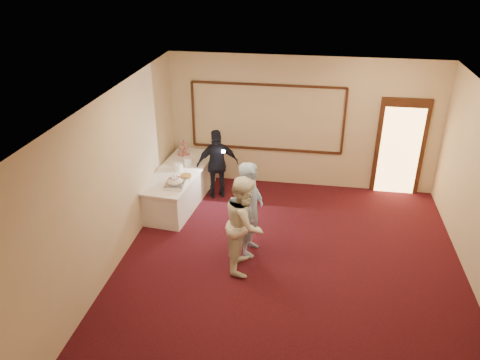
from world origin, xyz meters
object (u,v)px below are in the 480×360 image
Objects in this scene: plate_stack_a at (178,167)px; tart at (186,176)px; woman at (245,223)px; buffet_table at (180,186)px; guest at (217,164)px; pavlova_tray at (175,183)px; man at (251,209)px; cupcake_stand at (183,149)px; plate_stack_b at (188,161)px.

plate_stack_a is 0.39m from tart.
woman reaches higher than tart.
buffet_table is at bearing 92.72° from plate_stack_a.
buffet_table is 0.94m from guest.
pavlova_tray is 0.30× the size of man.
cupcake_stand reaches higher than buffet_table.
woman reaches higher than guest.
plate_stack_a is 0.11× the size of woman.
man is 0.45m from woman.
guest is (0.64, 0.10, -0.07)m from plate_stack_b.
buffet_table is 1.47× the size of woman.
plate_stack_a reaches higher than buffet_table.
woman is (1.49, -1.73, 0.07)m from tart.
plate_stack_b is at bearing 68.01° from buffet_table.
man reaches higher than tart.
pavlova_tray is at bearing -80.67° from cupcake_stand.
cupcake_stand is 0.86m from plate_stack_a.
plate_stack_b reaches higher than tart.
plate_stack_b is (0.12, 0.32, 0.00)m from plate_stack_a.
buffet_table is 0.98m from cupcake_stand.
cupcake_stand is 0.24× the size of woman.
buffet_table is at bearing 38.52° from woman.
buffet_table is 1.42× the size of man.
tart is at bearing 32.96° from guest.
woman is at bearing -179.93° from man.
buffet_table is 0.58m from tart.
guest reaches higher than plate_stack_b.
plate_stack_b is (0.12, 0.29, 0.47)m from buffet_table.
tart is (0.24, -0.30, -0.05)m from plate_stack_a.
plate_stack_a is at bearing 38.88° from woman.
plate_stack_a is 0.94× the size of plate_stack_b.
pavlova_tray is 1.85m from man.
guest reaches higher than tart.
man is at bearing -39.88° from tart.
plate_stack_b is at bearing 91.03° from pavlova_tray.
cupcake_stand is 0.23× the size of man.
cupcake_stand reaches higher than plate_stack_a.
woman is at bearing -49.48° from plate_stack_a.
plate_stack_b is at bearing -65.93° from cupcake_stand.
pavlova_tray is 1.59m from cupcake_stand.
cupcake_stand is 1.52× the size of tart.
plate_stack_b is 2.85m from woman.
tart is at bearing -53.46° from buffet_table.
plate_stack_a is 0.12× the size of guest.
buffet_table is 0.88m from pavlova_tray.
plate_stack_a is at bearing -87.28° from buffet_table.
man is 1.14× the size of guest.
pavlova_tray reaches higher than plate_stack_b.
cupcake_stand is 0.99m from guest.
pavlova_tray is 2.81× the size of plate_stack_a.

